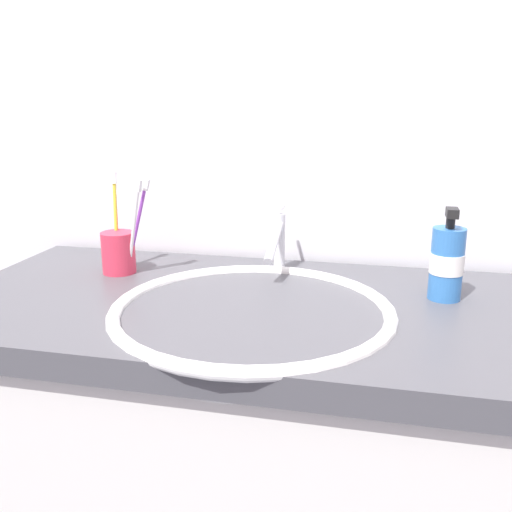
{
  "coord_description": "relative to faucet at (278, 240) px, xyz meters",
  "views": [
    {
      "loc": [
        0.19,
        -0.94,
        1.2
      ],
      "look_at": [
        -0.02,
        -0.02,
        0.93
      ],
      "focal_mm": 39.58,
      "sensor_mm": 36.0,
      "label": 1
    }
  ],
  "objects": [
    {
      "name": "toothbrush_white",
      "position": [
        -0.28,
        -0.09,
        0.05
      ],
      "size": [
        0.05,
        0.02,
        0.2
      ],
      "color": "white",
      "rests_on": "toothbrush_cup"
    },
    {
      "name": "soap_dispenser",
      "position": [
        0.33,
        -0.1,
        0.0
      ],
      "size": [
        0.06,
        0.06,
        0.17
      ],
      "color": "#3372BF",
      "rests_on": "vanity_counter"
    },
    {
      "name": "sink_basin",
      "position": [
        -0.0,
        -0.23,
        -0.11
      ],
      "size": [
        0.5,
        0.5,
        0.11
      ],
      "color": "white",
      "rests_on": "vanity_counter"
    },
    {
      "name": "toothbrush_red",
      "position": [
        -0.34,
        -0.05,
        0.04
      ],
      "size": [
        0.02,
        0.03,
        0.19
      ],
      "color": "red",
      "rests_on": "toothbrush_cup"
    },
    {
      "name": "tiled_wall_back",
      "position": [
        0.02,
        0.14,
        0.29
      ],
      "size": [
        2.4,
        0.04,
        2.4
      ],
      "primitive_type": "cube",
      "color": "silver",
      "rests_on": "ground"
    },
    {
      "name": "faucet",
      "position": [
        0.0,
        0.0,
        0.0
      ],
      "size": [
        0.02,
        0.17,
        0.13
      ],
      "color": "silver",
      "rests_on": "sink_basin"
    },
    {
      "name": "toothbrush_yellow",
      "position": [
        -0.34,
        -0.06,
        0.05
      ],
      "size": [
        0.02,
        0.04,
        0.2
      ],
      "color": "yellow",
      "rests_on": "toothbrush_cup"
    },
    {
      "name": "vanity_counter",
      "position": [
        0.02,
        -0.18,
        -0.49
      ],
      "size": [
        1.2,
        0.56,
        0.84
      ],
      "color": "silver",
      "rests_on": "ground"
    },
    {
      "name": "toothbrush_purple",
      "position": [
        -0.28,
        -0.07,
        0.05
      ],
      "size": [
        0.07,
        0.01,
        0.2
      ],
      "color": "purple",
      "rests_on": "toothbrush_cup"
    },
    {
      "name": "toothbrush_cup",
      "position": [
        -0.33,
        -0.08,
        -0.03
      ],
      "size": [
        0.07,
        0.07,
        0.09
      ],
      "primitive_type": "cylinder",
      "color": "#D8334C",
      "rests_on": "vanity_counter"
    }
  ]
}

